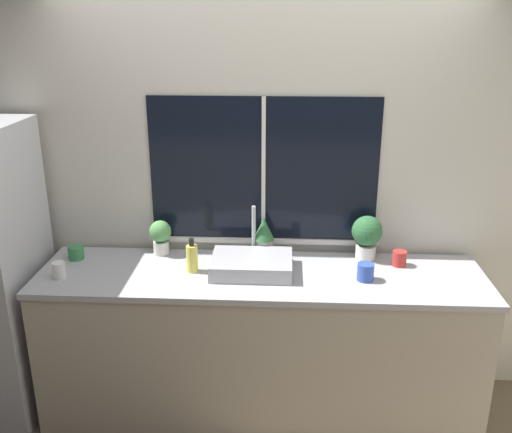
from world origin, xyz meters
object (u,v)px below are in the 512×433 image
at_px(mug_green, 76,253).
at_px(mug_blue, 365,272).
at_px(potted_plant_right, 367,234).
at_px(mug_red, 399,258).
at_px(mug_white, 59,270).
at_px(sink, 252,264).
at_px(potted_plant_left, 161,235).
at_px(potted_plant_center, 264,235).
at_px(soap_bottle, 192,258).

bearing_deg(mug_green, mug_blue, -6.73).
bearing_deg(potted_plant_right, mug_red, -27.43).
bearing_deg(mug_white, sink, 7.51).
distance_m(potted_plant_left, mug_white, 0.63).
height_order(potted_plant_center, mug_blue, potted_plant_center).
bearing_deg(potted_plant_left, sink, -21.46).
height_order(soap_bottle, mug_blue, soap_bottle).
relative_size(potted_plant_left, potted_plant_center, 0.87).
bearing_deg(potted_plant_center, mug_white, -162.06).
bearing_deg(potted_plant_right, mug_white, -168.16).
height_order(sink, mug_white, sink).
bearing_deg(mug_red, mug_green, -179.79).
height_order(sink, mug_green, sink).
height_order(mug_blue, mug_red, mug_blue).
relative_size(sink, potted_plant_right, 1.71).
height_order(sink, mug_red, sink).
distance_m(sink, mug_red, 0.88).
bearing_deg(mug_red, sink, -171.46).
bearing_deg(potted_plant_left, mug_blue, -14.13).
height_order(potted_plant_right, soap_bottle, potted_plant_right).
bearing_deg(soap_bottle, mug_blue, -3.61).
bearing_deg(mug_blue, sink, 172.89).
distance_m(mug_blue, mug_red, 0.31).
distance_m(sink, potted_plant_right, 0.73).
bearing_deg(sink, mug_blue, -7.11).
relative_size(potted_plant_left, soap_bottle, 1.06).
bearing_deg(potted_plant_center, sink, -104.80).
relative_size(soap_bottle, mug_white, 2.20).
bearing_deg(mug_green, potted_plant_center, 5.21).
relative_size(sink, potted_plant_left, 2.13).
bearing_deg(potted_plant_right, potted_plant_left, 180.00).
bearing_deg(potted_plant_left, mug_red, -3.83).
height_order(potted_plant_center, potted_plant_right, potted_plant_right).
bearing_deg(mug_white, mug_blue, 2.08).
bearing_deg(potted_plant_left, soap_bottle, -46.30).
distance_m(potted_plant_left, mug_blue, 1.27).
bearing_deg(mug_blue, potted_plant_center, 152.19).
xyz_separation_m(sink, mug_green, (-1.09, 0.12, -0.01)).
xyz_separation_m(potted_plant_center, soap_bottle, (-0.41, -0.25, -0.05)).
bearing_deg(potted_plant_center, potted_plant_left, 180.00).
height_order(sink, potted_plant_left, sink).
distance_m(sink, mug_green, 1.09).
height_order(sink, soap_bottle, sink).
relative_size(potted_plant_right, mug_white, 2.91).
distance_m(potted_plant_center, mug_white, 1.21).
bearing_deg(mug_blue, soap_bottle, 176.39).
bearing_deg(potted_plant_right, soap_bottle, -166.57).
bearing_deg(potted_plant_center, mug_green, -174.79).
bearing_deg(potted_plant_left, mug_white, -143.79).
bearing_deg(mug_green, sink, -6.50).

